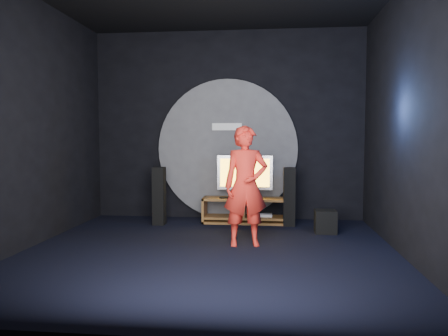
# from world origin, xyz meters

# --- Properties ---
(floor) EXTENTS (5.00, 5.00, 0.00)m
(floor) POSITION_xyz_m (0.00, 0.00, 0.00)
(floor) COLOR black
(floor) RESTS_ON ground
(back_wall) EXTENTS (5.00, 0.04, 3.50)m
(back_wall) POSITION_xyz_m (0.00, 2.50, 1.75)
(back_wall) COLOR black
(back_wall) RESTS_ON ground
(front_wall) EXTENTS (5.00, 0.04, 3.50)m
(front_wall) POSITION_xyz_m (0.00, -2.50, 1.75)
(front_wall) COLOR black
(front_wall) RESTS_ON ground
(left_wall) EXTENTS (0.04, 5.00, 3.50)m
(left_wall) POSITION_xyz_m (-2.50, 0.00, 1.75)
(left_wall) COLOR black
(left_wall) RESTS_ON ground
(right_wall) EXTENTS (0.04, 5.00, 3.50)m
(right_wall) POSITION_xyz_m (2.50, 0.00, 1.75)
(right_wall) COLOR black
(right_wall) RESTS_ON ground
(wall_disc_panel) EXTENTS (2.60, 0.11, 2.60)m
(wall_disc_panel) POSITION_xyz_m (0.00, 2.44, 1.30)
(wall_disc_panel) COLOR #515156
(wall_disc_panel) RESTS_ON ground
(media_console) EXTENTS (1.49, 0.45, 0.45)m
(media_console) POSITION_xyz_m (0.36, 2.05, 0.19)
(media_console) COLOR #955B2E
(media_console) RESTS_ON ground
(tv) EXTENTS (0.99, 0.22, 0.75)m
(tv) POSITION_xyz_m (0.35, 2.12, 0.86)
(tv) COLOR #BBBBC3
(tv) RESTS_ON media_console
(center_speaker) EXTENTS (0.40, 0.15, 0.15)m
(center_speaker) POSITION_xyz_m (0.35, 1.95, 0.53)
(center_speaker) COLOR black
(center_speaker) RESTS_ON media_console
(remote) EXTENTS (0.18, 0.05, 0.02)m
(remote) POSITION_xyz_m (0.00, 1.93, 0.46)
(remote) COLOR black
(remote) RESTS_ON media_console
(tower_speaker_left) EXTENTS (0.20, 0.22, 1.01)m
(tower_speaker_left) POSITION_xyz_m (-1.12, 1.74, 0.50)
(tower_speaker_left) COLOR black
(tower_speaker_left) RESTS_ON ground
(tower_speaker_right) EXTENTS (0.20, 0.22, 1.01)m
(tower_speaker_right) POSITION_xyz_m (1.13, 1.89, 0.50)
(tower_speaker_right) COLOR black
(tower_speaker_right) RESTS_ON ground
(subwoofer) EXTENTS (0.33, 0.33, 0.37)m
(subwoofer) POSITION_xyz_m (1.68, 1.36, 0.18)
(subwoofer) COLOR black
(subwoofer) RESTS_ON ground
(player) EXTENTS (0.68, 0.51, 1.69)m
(player) POSITION_xyz_m (0.46, 0.42, 0.84)
(player) COLOR red
(player) RESTS_ON ground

